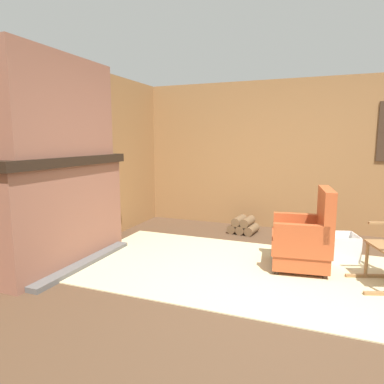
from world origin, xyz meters
name	(u,v)px	position (x,y,z in m)	size (l,w,h in m)	color
ground_plane	(274,296)	(0.00, 0.00, 0.00)	(14.00, 14.00, 0.00)	#4C3523
wood_panel_wall_left	(50,162)	(-2.76, 0.00, 1.27)	(0.06, 6.06, 2.55)	olive
wood_panel_wall_back	(301,155)	(0.03, 2.76, 1.28)	(6.06, 0.09, 2.55)	olive
fireplace_hearth	(67,211)	(-2.54, 0.00, 0.67)	(0.56, 1.99, 1.35)	brown
chimney_breast	(60,106)	(-2.55, 0.00, 1.94)	(0.31, 1.66, 1.18)	brown
area_rug	(235,269)	(-0.54, 0.55, 0.01)	(3.86, 2.19, 0.01)	#C6B789
armchair	(304,240)	(0.23, 0.85, 0.36)	(0.74, 0.75, 0.99)	#A84723
firewood_stack	(243,226)	(-0.81, 2.20, 0.12)	(0.49, 0.43, 0.27)	brown
laundry_basket	(336,246)	(0.61, 1.40, 0.16)	(0.58, 0.50, 0.33)	white
oil_lamp_vase	(17,151)	(-2.59, -0.63, 1.43)	(0.13, 0.13, 0.24)	#B24C42
storage_case	(84,149)	(-2.59, 0.44, 1.42)	(0.17, 0.25, 0.15)	black
decorative_plate_on_mantel	(52,144)	(-2.61, -0.10, 1.49)	(0.08, 0.30, 0.29)	#336093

